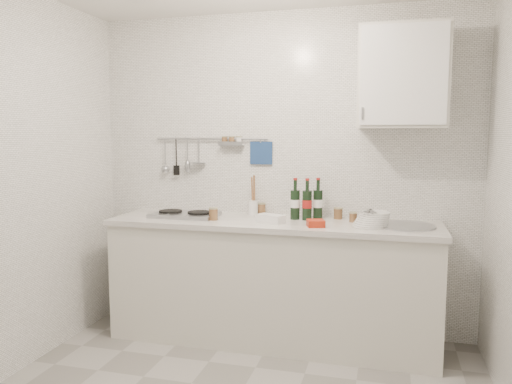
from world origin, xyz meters
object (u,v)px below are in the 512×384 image
Objects in this scene: plate_stack_hob at (199,214)px; utensil_crock at (253,206)px; plate_stack_sink at (372,219)px; wine_bottles at (307,199)px; wall_cabinet at (403,77)px.

plate_stack_hob is 0.83× the size of utensil_crock.
plate_stack_sink is 0.84× the size of wine_bottles.
wall_cabinet is 1.01m from plate_stack_sink.
wine_bottles is at bearing -12.41° from utensil_crock.
utensil_crock is at bearing 175.01° from wall_cabinet.
plate_stack_sink is 0.97m from utensil_crock.
wall_cabinet is at bearing 44.16° from plate_stack_sink.
plate_stack_hob is 0.86m from wine_bottles.
plate_stack_hob is 0.43m from utensil_crock.
plate_stack_sink is 0.82× the size of utensil_crock.
wine_bottles is 0.97× the size of utensil_crock.
wine_bottles is 0.46m from utensil_crock.
wine_bottles reaches higher than plate_stack_hob.
plate_stack_sink is (-0.18, -0.17, -0.98)m from wall_cabinet.
wine_bottles is at bearing 3.30° from plate_stack_hob.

